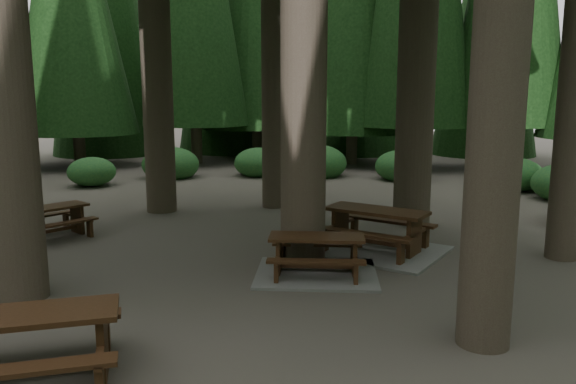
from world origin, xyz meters
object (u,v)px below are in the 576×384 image
(picnic_table_a, at_px, (316,262))
(picnic_table_c, at_px, (376,236))
(picnic_table_b, at_px, (49,217))
(picnic_table_e, at_px, (28,337))

(picnic_table_a, height_order, picnic_table_c, picnic_table_c)
(picnic_table_b, distance_m, picnic_table_c, 7.10)
(picnic_table_a, relative_size, picnic_table_b, 1.22)
(picnic_table_a, relative_size, picnic_table_c, 0.82)
(picnic_table_a, height_order, picnic_table_b, picnic_table_a)
(picnic_table_e, bearing_deg, picnic_table_a, 33.57)
(picnic_table_b, xyz_separation_m, picnic_table_e, (4.28, -5.23, 0.07))
(picnic_table_c, bearing_deg, picnic_table_b, -155.38)
(picnic_table_b, relative_size, picnic_table_e, 0.84)
(picnic_table_a, height_order, picnic_table_e, picnic_table_e)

